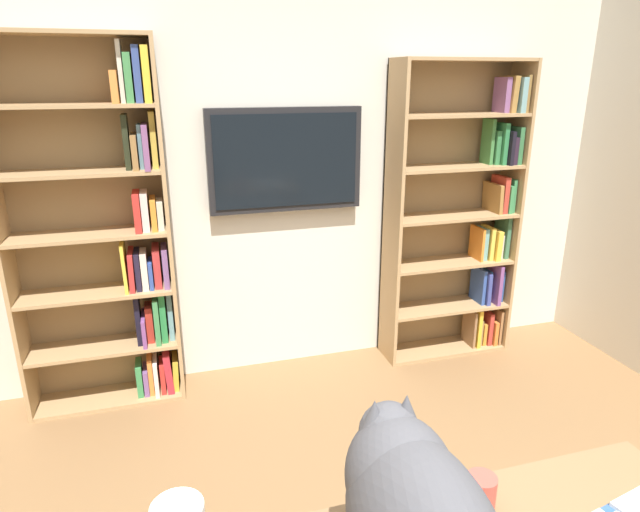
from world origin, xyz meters
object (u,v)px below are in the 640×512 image
(bookshelf_left, at_px, (464,217))
(wall_mounted_tv, at_px, (286,160))
(bookshelf_right, at_px, (110,236))
(coffee_mug, at_px, (481,492))

(bookshelf_left, relative_size, wall_mounted_tv, 2.10)
(bookshelf_right, height_order, wall_mounted_tv, bookshelf_right)
(wall_mounted_tv, distance_m, coffee_mug, 2.28)
(wall_mounted_tv, height_order, coffee_mug, wall_mounted_tv)
(coffee_mug, bearing_deg, wall_mounted_tv, -89.73)
(wall_mounted_tv, bearing_deg, coffee_mug, 90.27)
(wall_mounted_tv, bearing_deg, bookshelf_right, 4.64)
(bookshelf_left, distance_m, coffee_mug, 2.44)
(bookshelf_right, relative_size, wall_mounted_tv, 2.21)
(bookshelf_left, bearing_deg, bookshelf_right, 0.03)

